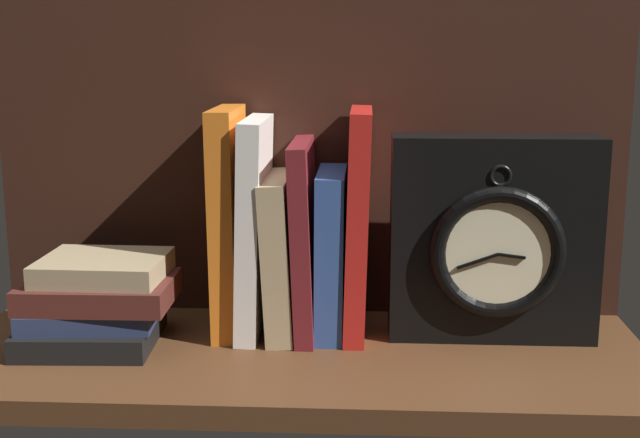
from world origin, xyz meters
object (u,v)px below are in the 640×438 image
Objects in this scene: book_white_catcher at (254,226)px; book_red_requiem at (358,223)px; book_tan_shortstories at (281,254)px; book_stack_side at (97,302)px; book_blue_modern at (331,252)px; framed_clock at (494,240)px; book_orange_pandolfini at (229,221)px; book_maroon_dawkins at (305,238)px.

book_red_requiem is (11.76, 0.00, 0.52)cm from book_white_catcher.
book_stack_side is at bearing -164.66° from book_tan_shortstories.
book_white_catcher is 1.31× the size of book_blue_modern.
framed_clock is (26.82, -1.32, -0.92)cm from book_white_catcher.
book_red_requiem reaches higher than book_white_catcher.
book_stack_side is at bearing -162.08° from book_white_catcher.
book_red_requiem is at bearing 0.00° from book_orange_pandolfini.
book_red_requiem is (3.02, 0.00, 3.43)cm from book_blue_modern.
book_white_catcher is at bearing 177.18° from framed_clock.
book_stack_side is (-16.85, -5.45, -7.60)cm from book_white_catcher.
book_maroon_dawkins is 1.32× the size of book_stack_side.
book_orange_pandolfini is 8.93cm from book_maroon_dawkins.
book_maroon_dawkins is at bearing -0.00° from book_tan_shortstories.
book_orange_pandolfini is at bearing 180.00° from book_white_catcher.
book_stack_side is (-19.86, -5.45, -4.37)cm from book_tan_shortstories.
book_tan_shortstories is 9.52cm from book_red_requiem.
book_maroon_dawkins is 6.18cm from book_red_requiem.
book_maroon_dawkins is at bearing 13.50° from book_stack_side.
book_tan_shortstories is at bearing 180.00° from book_blue_modern.
framed_clock reaches higher than book_tan_shortstories.
book_maroon_dawkins is 24.18cm from book_stack_side.
book_red_requiem is 1.12× the size of framed_clock.
book_maroon_dawkins is at bearing -180.00° from book_red_requiem.
framed_clock is at bearing -2.54° from book_orange_pandolfini.
book_maroon_dawkins is (2.83, -0.00, 1.96)cm from book_tan_shortstories.
book_maroon_dawkins is 21.02cm from framed_clock.
book_tan_shortstories is 23.96cm from framed_clock.
book_white_catcher reaches higher than book_blue_modern.
book_white_catcher is 1.07× the size of framed_clock.
book_red_requiem reaches higher than book_maroon_dawkins.
book_orange_pandolfini is at bearing -180.00° from book_blue_modern.
book_blue_modern is 26.59cm from book_stack_side.
book_white_catcher is 26.87cm from framed_clock.
book_red_requiem reaches higher than book_tan_shortstories.
book_orange_pandolfini is 2.95cm from book_white_catcher.
framed_clock is (18.08, -1.32, 1.99)cm from book_blue_modern.
book_red_requiem reaches higher than book_blue_modern.
book_tan_shortstories is 5.74cm from book_blue_modern.
book_blue_modern is 18.23cm from framed_clock.
book_white_catcher is (2.89, 0.00, -0.57)cm from book_orange_pandolfini.
book_red_requiem is at bearing 0.00° from book_tan_shortstories.
book_blue_modern is at bearing 180.00° from book_red_requiem.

